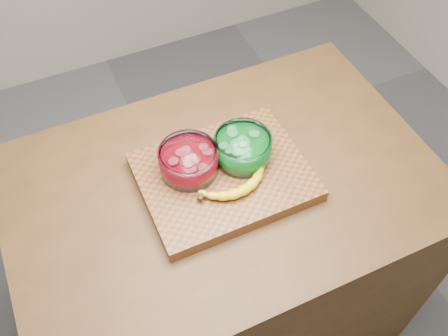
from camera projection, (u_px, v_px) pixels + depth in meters
name	position (u px, v px, depth m)	size (l,w,h in m)	color
ground	(224.00, 308.00, 2.09)	(3.50, 3.50, 0.00)	#5A5A5E
counter	(224.00, 258.00, 1.74)	(1.20, 0.80, 0.90)	#4E3017
cutting_board	(224.00, 177.00, 1.37)	(0.45, 0.35, 0.04)	brown
bowl_red	(189.00, 161.00, 1.33)	(0.16, 0.16, 0.07)	white
bowl_green	(243.00, 148.00, 1.36)	(0.16, 0.16, 0.07)	white
banana	(235.00, 182.00, 1.31)	(0.24, 0.12, 0.03)	yellow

